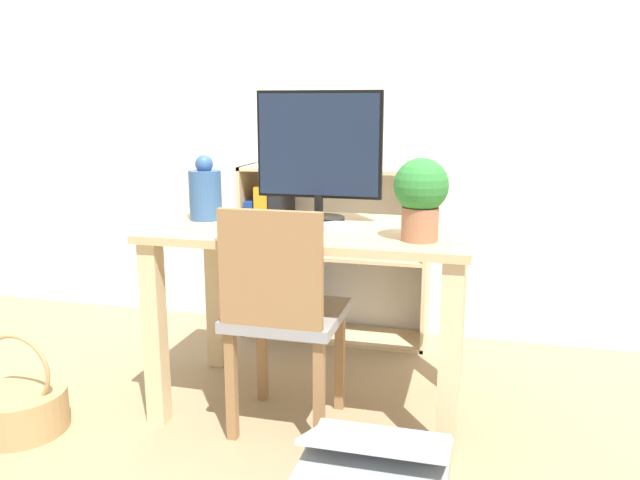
# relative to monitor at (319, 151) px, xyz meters

# --- Properties ---
(ground_plane) EXTENTS (10.00, 10.00, 0.00)m
(ground_plane) POSITION_rel_monitor_xyz_m (0.01, -0.12, -1.01)
(ground_plane) COLOR #997F5B
(wall_back) EXTENTS (8.00, 0.05, 2.60)m
(wall_back) POSITION_rel_monitor_xyz_m (0.01, 0.82, 0.29)
(wall_back) COLOR silver
(wall_back) RESTS_ON ground_plane
(desk) EXTENTS (1.19, 0.66, 0.74)m
(desk) POSITION_rel_monitor_xyz_m (0.01, -0.12, -0.43)
(desk) COLOR tan
(desk) RESTS_ON ground_plane
(monitor) EXTENTS (0.50, 0.21, 0.51)m
(monitor) POSITION_rel_monitor_xyz_m (0.00, 0.00, 0.00)
(monitor) COLOR black
(monitor) RESTS_ON desk
(keyboard) EXTENTS (0.40, 0.14, 0.02)m
(keyboard) POSITION_rel_monitor_xyz_m (0.02, -0.13, -0.27)
(keyboard) COLOR #B2B2B7
(keyboard) RESTS_ON desk
(vase) EXTENTS (0.13, 0.13, 0.26)m
(vase) POSITION_rel_monitor_xyz_m (-0.45, -0.09, -0.17)
(vase) COLOR #33598C
(vase) RESTS_ON desk
(potted_plant) EXTENTS (0.19, 0.19, 0.28)m
(potted_plant) POSITION_rel_monitor_xyz_m (0.43, -0.27, -0.12)
(potted_plant) COLOR #9E6647
(potted_plant) RESTS_ON desk
(chair) EXTENTS (0.40, 0.40, 0.85)m
(chair) POSITION_rel_monitor_xyz_m (-0.05, -0.35, -0.54)
(chair) COLOR gray
(chair) RESTS_ON ground_plane
(bookshelf) EXTENTS (0.95, 0.28, 0.89)m
(bookshelf) POSITION_rel_monitor_xyz_m (-0.27, 0.65, -0.62)
(bookshelf) COLOR #D8BC8C
(bookshelf) RESTS_ON ground_plane
(basket) EXTENTS (0.33, 0.33, 0.38)m
(basket) POSITION_rel_monitor_xyz_m (-0.99, -0.59, -0.93)
(basket) COLOR tan
(basket) RESTS_ON ground_plane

